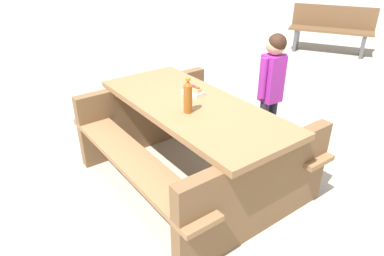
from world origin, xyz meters
name	(u,v)px	position (x,y,z in m)	size (l,w,h in m)	color
ground_plane	(192,179)	(0.00, 0.00, 0.00)	(30.00, 30.00, 0.00)	#ADA599
picnic_table	(192,136)	(0.00, 0.00, 0.44)	(2.01, 1.68, 0.75)	olive
soda_bottle	(188,97)	(-0.09, 0.14, 0.88)	(0.07, 0.07, 0.27)	brown
hotdog_tray	(193,91)	(0.12, -0.14, 0.78)	(0.18, 0.11, 0.08)	white
child_in_coat	(272,79)	(-0.16, -0.92, 0.76)	(0.21, 0.29, 1.18)	#262633
park_bench_near	(331,28)	(0.97, -4.80, 0.45)	(1.55, 0.88, 0.85)	brown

